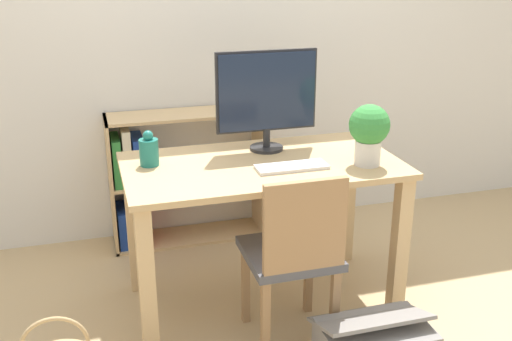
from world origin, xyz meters
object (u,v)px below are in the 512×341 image
(potted_plant, at_px, (369,130))
(chair, at_px, (294,252))
(keyboard, at_px, (292,167))
(monitor, at_px, (267,94))
(vase, at_px, (149,151))
(bookshelf, at_px, (159,184))

(potted_plant, xyz_separation_m, chair, (-0.43, -0.21, -0.46))
(keyboard, relative_size, potted_plant, 1.16)
(monitor, bearing_deg, chair, -94.57)
(vase, bearing_deg, chair, -41.49)
(vase, xyz_separation_m, potted_plant, (0.99, -0.28, 0.10))
(potted_plant, bearing_deg, bookshelf, 131.12)
(keyboard, xyz_separation_m, chair, (-0.07, -0.26, -0.30))
(bookshelf, bearing_deg, monitor, -53.12)
(monitor, height_order, vase, monitor)
(vase, bearing_deg, keyboard, -20.26)
(keyboard, xyz_separation_m, bookshelf, (-0.51, 0.95, -0.39))
(potted_plant, bearing_deg, chair, -154.01)
(vase, height_order, potted_plant, potted_plant)
(potted_plant, xyz_separation_m, bookshelf, (-0.87, 1.00, -0.55))
(monitor, height_order, bookshelf, monitor)
(chair, bearing_deg, potted_plant, 18.11)
(keyboard, distance_m, bookshelf, 1.15)
(potted_plant, distance_m, bookshelf, 1.44)
(potted_plant, bearing_deg, monitor, 137.60)
(potted_plant, height_order, chair, potted_plant)
(vase, relative_size, potted_plant, 0.58)
(keyboard, height_order, potted_plant, potted_plant)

